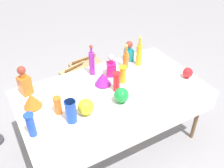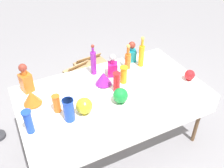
{
  "view_description": "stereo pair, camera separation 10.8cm",
  "coord_description": "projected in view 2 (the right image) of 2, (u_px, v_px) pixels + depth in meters",
  "views": [
    {
      "loc": [
        -1.02,
        -1.81,
        2.43
      ],
      "look_at": [
        0.0,
        0.0,
        0.86
      ],
      "focal_mm": 40.0,
      "sensor_mm": 36.0,
      "label": 1
    },
    {
      "loc": [
        -0.93,
        -1.86,
        2.43
      ],
      "look_at": [
        0.0,
        0.0,
        0.86
      ],
      "focal_mm": 40.0,
      "sensor_mm": 36.0,
      "label": 2
    }
  ],
  "objects": [
    {
      "name": "square_decanter_2",
      "position": [
        113.0,
        67.0,
        2.84
      ],
      "size": [
        0.14,
        0.14,
        0.28
      ],
      "color": "#C61972",
      "rests_on": "display_table"
    },
    {
      "name": "tall_bottle_0",
      "position": [
        128.0,
        59.0,
        2.96
      ],
      "size": [
        0.07,
        0.07,
        0.32
      ],
      "color": "orange",
      "rests_on": "display_table"
    },
    {
      "name": "square_decanter_0",
      "position": [
        132.0,
        52.0,
        3.09
      ],
      "size": [
        0.13,
        0.13,
        0.26
      ],
      "color": "teal",
      "rests_on": "display_table"
    },
    {
      "name": "price_tag_left",
      "position": [
        81.0,
        140.0,
        2.11
      ],
      "size": [
        0.05,
        0.02,
        0.04
      ],
      "primitive_type": "cube",
      "rotation": [
        -0.21,
        0.0,
        -0.12
      ],
      "color": "white",
      "rests_on": "display_table"
    },
    {
      "name": "slender_vase_2",
      "position": [
        69.0,
        110.0,
        2.26
      ],
      "size": [
        0.11,
        0.11,
        0.24
      ],
      "color": "blue",
      "rests_on": "display_table"
    },
    {
      "name": "slender_vase_0",
      "position": [
        117.0,
        82.0,
        2.6
      ],
      "size": [
        0.08,
        0.08,
        0.23
      ],
      "color": "red",
      "rests_on": "display_table"
    },
    {
      "name": "cardboard_box_behind_right",
      "position": [
        82.0,
        82.0,
        3.77
      ],
      "size": [
        0.49,
        0.53,
        0.45
      ],
      "color": "tan",
      "rests_on": "ground"
    },
    {
      "name": "cardboard_box_behind_left",
      "position": [
        92.0,
        70.0,
        4.11
      ],
      "size": [
        0.53,
        0.4,
        0.35
      ],
      "color": "tan",
      "rests_on": "ground"
    },
    {
      "name": "display_table",
      "position": [
        113.0,
        96.0,
        2.67
      ],
      "size": [
        1.97,
        1.14,
        0.76
      ],
      "color": "white",
      "rests_on": "ground"
    },
    {
      "name": "tall_bottle_1",
      "position": [
        141.0,
        54.0,
        2.98
      ],
      "size": [
        0.07,
        0.07,
        0.39
      ],
      "color": "orange",
      "rests_on": "display_table"
    },
    {
      "name": "fluted_vase_0",
      "position": [
        32.0,
        98.0,
        2.46
      ],
      "size": [
        0.19,
        0.19,
        0.15
      ],
      "color": "orange",
      "rests_on": "display_table"
    },
    {
      "name": "round_bowl_1",
      "position": [
        120.0,
        96.0,
        2.48
      ],
      "size": [
        0.15,
        0.15,
        0.16
      ],
      "color": "#198C38",
      "rests_on": "display_table"
    },
    {
      "name": "ground_plane",
      "position": [
        112.0,
        139.0,
        3.12
      ],
      "size": [
        40.0,
        40.0,
        0.0
      ],
      "primitive_type": "plane",
      "color": "gray"
    },
    {
      "name": "slender_vase_3",
      "position": [
        57.0,
        103.0,
        2.37
      ],
      "size": [
        0.08,
        0.08,
        0.19
      ],
      "color": "orange",
      "rests_on": "display_table"
    },
    {
      "name": "slender_vase_4",
      "position": [
        28.0,
        121.0,
        2.13
      ],
      "size": [
        0.09,
        0.09,
        0.24
      ],
      "color": "blue",
      "rests_on": "display_table"
    },
    {
      "name": "round_bowl_0",
      "position": [
        84.0,
        106.0,
        2.35
      ],
      "size": [
        0.16,
        0.16,
        0.17
      ],
      "color": "yellow",
      "rests_on": "display_table"
    },
    {
      "name": "round_bowl_2",
      "position": [
        190.0,
        75.0,
        2.8
      ],
      "size": [
        0.12,
        0.12,
        0.12
      ],
      "color": "red",
      "rests_on": "display_table"
    },
    {
      "name": "fluted_vase_1",
      "position": [
        103.0,
        78.0,
        2.72
      ],
      "size": [
        0.18,
        0.18,
        0.15
      ],
      "color": "purple",
      "rests_on": "display_table"
    },
    {
      "name": "tall_bottle_2",
      "position": [
        93.0,
        62.0,
        2.84
      ],
      "size": [
        0.06,
        0.06,
        0.38
      ],
      "color": "purple",
      "rests_on": "display_table"
    },
    {
      "name": "square_decanter_1",
      "position": [
        26.0,
        80.0,
        2.59
      ],
      "size": [
        0.14,
        0.14,
        0.34
      ],
      "color": "orange",
      "rests_on": "display_table"
    },
    {
      "name": "slender_vase_1",
      "position": [
        124.0,
        74.0,
        2.73
      ],
      "size": [
        0.09,
        0.09,
        0.2
      ],
      "color": "orange",
      "rests_on": "display_table"
    }
  ]
}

